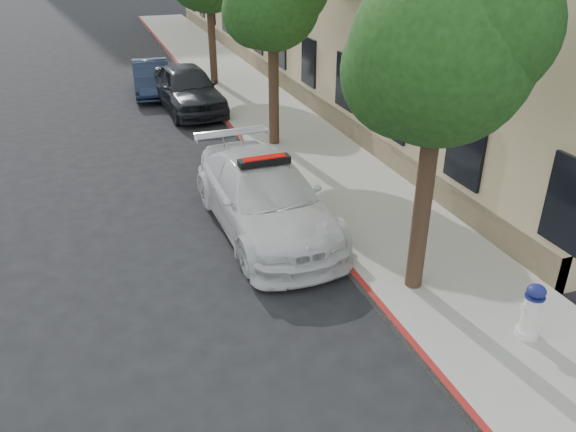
% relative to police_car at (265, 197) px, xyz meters
% --- Properties ---
extents(ground, '(120.00, 120.00, 0.00)m').
position_rel_police_car_xyz_m(ground, '(-1.10, -1.19, -0.77)').
color(ground, black).
rests_on(ground, ground).
extents(sidewalk, '(3.20, 50.00, 0.15)m').
position_rel_police_car_xyz_m(sidewalk, '(2.50, 8.81, -0.69)').
color(sidewalk, gray).
rests_on(sidewalk, ground).
extents(curb_strip, '(0.12, 50.00, 0.15)m').
position_rel_police_car_xyz_m(curb_strip, '(0.96, 8.81, -0.69)').
color(curb_strip, maroon).
rests_on(curb_strip, ground).
extents(tree_near, '(2.92, 2.82, 5.62)m').
position_rel_police_car_xyz_m(tree_near, '(1.83, -3.20, 3.50)').
color(tree_near, black).
rests_on(tree_near, sidewalk).
extents(tree_mid, '(2.77, 2.64, 5.43)m').
position_rel_police_car_xyz_m(tree_mid, '(1.83, 4.80, 3.39)').
color(tree_mid, black).
rests_on(tree_mid, sidewalk).
extents(police_car, '(2.31, 5.35, 1.68)m').
position_rel_police_car_xyz_m(police_car, '(0.00, 0.00, 0.00)').
color(police_car, silver).
rests_on(police_car, ground).
extents(parked_car_mid, '(2.27, 4.88, 1.62)m').
position_rel_police_car_xyz_m(parked_car_mid, '(0.10, 9.53, 0.04)').
color(parked_car_mid, black).
rests_on(parked_car_mid, ground).
extents(parked_car_far, '(1.66, 4.01, 1.29)m').
position_rel_police_car_xyz_m(parked_car_far, '(-0.84, 12.23, -0.12)').
color(parked_car_far, black).
rests_on(parked_car_far, ground).
extents(fire_hydrant, '(0.40, 0.36, 0.94)m').
position_rel_police_car_xyz_m(fire_hydrant, '(2.75, -5.04, -0.16)').
color(fire_hydrant, silver).
rests_on(fire_hydrant, sidewalk).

